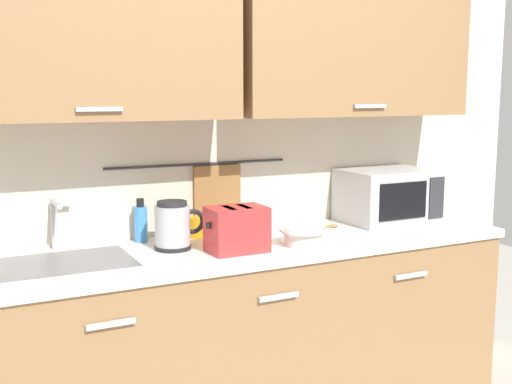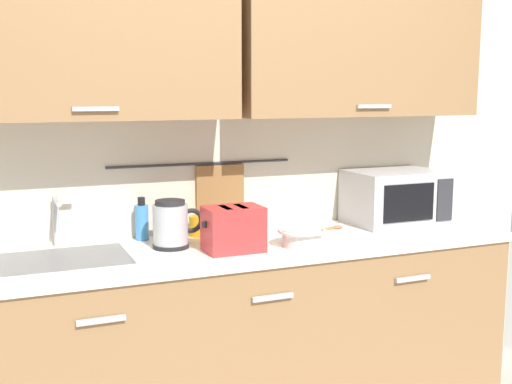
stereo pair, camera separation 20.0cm
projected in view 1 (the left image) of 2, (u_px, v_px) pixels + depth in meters
counter_unit at (244, 338)px, 2.90m from camera, size 2.53×0.64×0.90m
back_wall_assembly at (223, 101)px, 2.95m from camera, size 3.70×0.41×2.50m
sink_faucet at (55, 217)px, 2.67m from camera, size 0.09×0.17×0.22m
microwave at (387, 195)px, 3.30m from camera, size 0.46×0.35×0.27m
electric_kettle at (173, 226)px, 2.71m from camera, size 0.23×0.16×0.21m
dish_soap_bottle at (141, 223)px, 2.85m from camera, size 0.06×0.06×0.20m
mug_near_sink at (197, 227)px, 2.94m from camera, size 0.12×0.08×0.09m
mixing_bowl at (303, 235)px, 2.79m from camera, size 0.21×0.21×0.08m
toaster at (237, 229)px, 2.67m from camera, size 0.26×0.17×0.19m
wooden_spoon at (322, 228)px, 3.12m from camera, size 0.28×0.08×0.01m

